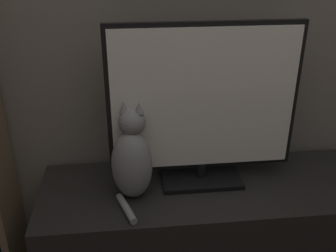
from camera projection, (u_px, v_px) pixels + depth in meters
tv_stand at (205, 234)px, 1.76m from camera, size 1.40×0.48×0.52m
tv at (203, 107)px, 1.55m from camera, size 0.76×0.20×0.67m
cat at (132, 159)px, 1.52m from camera, size 0.19×0.28×0.40m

